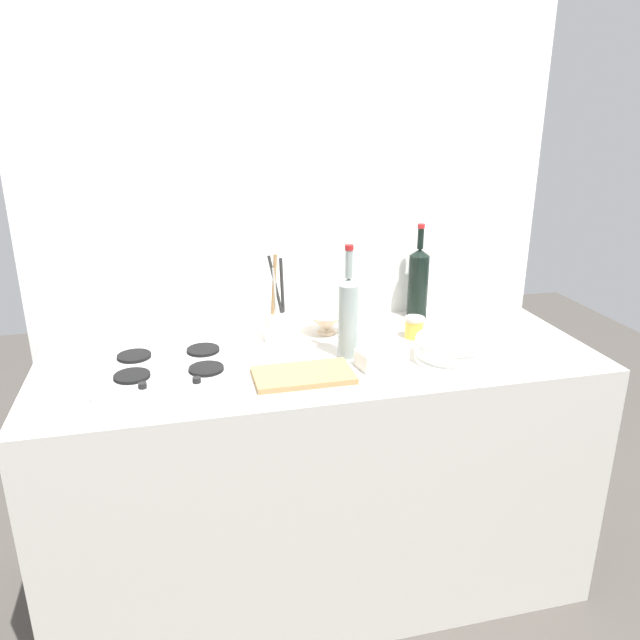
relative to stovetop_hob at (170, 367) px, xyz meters
name	(u,v)px	position (x,y,z in m)	size (l,w,h in m)	color
ground_plane	(320,574)	(0.48, 0.02, -0.91)	(6.00, 6.00, 0.00)	#47423D
counter_block	(320,472)	(0.48, 0.02, -0.46)	(1.80, 0.70, 0.90)	beige
backsplash_panel	(296,278)	(0.48, 0.40, 0.14)	(1.90, 0.06, 2.11)	white
stovetop_hob	(170,367)	(0.00, 0.00, 0.00)	(0.43, 0.34, 0.04)	#B2B2B7
plate_stack	(452,349)	(0.88, -0.13, 0.02)	(0.24, 0.24, 0.07)	white
wine_bottle_leftmost	(348,315)	(0.56, -0.02, 0.13)	(0.06, 0.06, 0.37)	gray
wine_bottle_mid_left	(418,282)	(0.93, 0.29, 0.13)	(0.08, 0.08, 0.36)	black
mixing_bowl	(326,323)	(0.55, 0.20, 0.03)	(0.14, 0.14, 0.07)	beige
butter_dish	(381,358)	(0.64, -0.12, 0.01)	(0.15, 0.09, 0.06)	white
utensil_crock	(278,323)	(0.37, 0.17, 0.05)	(0.09, 0.09, 0.31)	silver
condiment_jar_front	(414,327)	(0.84, 0.09, 0.02)	(0.07, 0.07, 0.08)	gold
cutting_board	(303,375)	(0.39, -0.15, 0.00)	(0.30, 0.17, 0.02)	#9E7A4C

